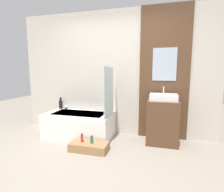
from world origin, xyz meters
TOP-DOWN VIEW (x-y plane):
  - ground_plane at (0.00, 0.00)m, footprint 12.00×12.00m
  - wall_tiled_back at (0.00, 1.58)m, footprint 4.20×0.06m
  - wall_wood_accent at (1.04, 1.53)m, footprint 0.95×0.04m
  - bathtub at (-0.62, 1.16)m, footprint 1.37×0.75m
  - glass_shower_screen at (0.04, 1.10)m, footprint 0.01×0.59m
  - wooden_step_bench at (-0.17, 0.59)m, footprint 0.65×0.32m
  - vanity_cabinet at (1.04, 1.26)m, footprint 0.57×0.50m
  - sink at (1.04, 1.26)m, footprint 0.49×0.33m
  - vase_tall_dark at (-1.21, 1.44)m, footprint 0.08×0.08m
  - vase_round_light at (-1.07, 1.43)m, footprint 0.09×0.09m
  - bottle_soap_primary at (-0.30, 0.59)m, footprint 0.05×0.05m
  - bottle_soap_secondary at (-0.12, 0.59)m, footprint 0.05×0.05m

SIDE VIEW (x-z plane):
  - ground_plane at x=0.00m, z-range 0.00..0.00m
  - wooden_step_bench at x=-0.17m, z-range 0.00..0.14m
  - bottle_soap_secondary at x=-0.12m, z-range 0.13..0.26m
  - bottle_soap_primary at x=-0.30m, z-range 0.13..0.28m
  - bathtub at x=-0.62m, z-range 0.00..0.50m
  - vanity_cabinet at x=1.04m, z-range 0.00..0.82m
  - vase_round_light at x=-1.07m, z-range 0.50..0.59m
  - vase_tall_dark at x=-1.21m, z-range 0.47..0.74m
  - sink at x=1.04m, z-range 0.75..1.00m
  - glass_shower_screen at x=0.04m, z-range 0.50..1.43m
  - wall_tiled_back at x=0.00m, z-range 0.00..2.60m
  - wall_wood_accent at x=1.04m, z-range 0.01..2.61m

